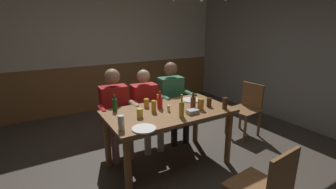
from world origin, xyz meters
TOP-DOWN VIEW (x-y plane):
  - ground_plane at (0.00, 0.00)m, footprint 6.62×6.62m
  - back_wall_upper at (0.00, 2.72)m, footprint 5.52×0.12m
  - back_wall_wainscot at (0.00, 2.72)m, footprint 5.52×0.12m
  - side_wall_concrete at (2.82, 0.00)m, footprint 0.12×5.31m
  - dining_table at (0.00, -0.05)m, footprint 1.58×0.88m
  - person_0 at (-0.48, 0.62)m, footprint 0.53×0.53m
  - person_1 at (-0.00, 0.62)m, footprint 0.53×0.54m
  - person_2 at (0.47, 0.63)m, footprint 0.55×0.53m
  - chair_empty_near_right at (1.64, 0.11)m, footprint 0.48×0.48m
  - table_candle at (-0.02, -0.08)m, footprint 0.04×0.04m
  - condiment_caddy at (0.19, -0.30)m, footprint 0.14×0.10m
  - plate_0 at (0.48, 0.15)m, footprint 0.26×0.26m
  - plate_1 at (-0.52, -0.41)m, footprint 0.25×0.25m
  - bottle_0 at (-0.05, 0.09)m, footprint 0.07×0.07m
  - bottle_1 at (0.01, -0.32)m, footprint 0.06×0.06m
  - bottle_2 at (0.30, -0.15)m, footprint 0.07×0.07m
  - bottle_3 at (-0.59, 0.28)m, footprint 0.06×0.06m
  - pint_glass_0 at (-0.00, 0.22)m, footprint 0.06×0.06m
  - pint_glass_1 at (-0.41, -0.08)m, footprint 0.07×0.07m
  - pint_glass_2 at (0.36, -0.23)m, footprint 0.08×0.08m
  - pint_glass_3 at (0.53, -0.19)m, footprint 0.07×0.07m
  - pint_glass_4 at (-0.19, 0.21)m, footprint 0.07×0.07m
  - pint_glass_5 at (-0.72, -0.30)m, footprint 0.07×0.07m
  - pint_glass_6 at (-0.19, 0.00)m, footprint 0.06×0.06m
  - pint_glass_7 at (0.65, -0.36)m, footprint 0.06×0.06m

SIDE VIEW (x-z plane):
  - ground_plane at x=0.00m, z-range 0.00..0.00m
  - chair_empty_near_right at x=1.64m, z-range 0.04..0.92m
  - back_wall_wainscot at x=0.00m, z-range 0.00..1.00m
  - person_1 at x=0.00m, z-range 0.06..1.24m
  - dining_table at x=0.00m, z-range 0.27..1.05m
  - person_0 at x=-0.48m, z-range 0.06..1.30m
  - person_2 at x=0.47m, z-range 0.06..1.32m
  - plate_0 at x=0.48m, z-range 0.78..0.79m
  - plate_1 at x=-0.52m, z-range 0.78..0.79m
  - condiment_caddy at x=0.19m, z-range 0.78..0.83m
  - table_candle at x=-0.02m, z-range 0.78..0.86m
  - pint_glass_1 at x=-0.41m, z-range 0.78..0.89m
  - pint_glass_4 at x=-0.19m, z-range 0.78..0.89m
  - pint_glass_3 at x=0.53m, z-range 0.78..0.90m
  - pint_glass_0 at x=0.00m, z-range 0.78..0.92m
  - pint_glass_2 at x=0.36m, z-range 0.78..0.92m
  - pint_glass_6 at x=-0.19m, z-range 0.78..0.92m
  - pint_glass_7 at x=0.65m, z-range 0.78..0.93m
  - pint_glass_5 at x=-0.72m, z-range 0.78..0.94m
  - bottle_3 at x=-0.59m, z-range 0.76..0.97m
  - bottle_2 at x=0.30m, z-range 0.76..0.97m
  - bottle_0 at x=-0.05m, z-range 0.75..0.98m
  - bottle_1 at x=0.01m, z-range 0.74..1.02m
  - side_wall_concrete at x=2.82m, z-range 0.00..2.47m
  - back_wall_upper at x=0.00m, z-range 1.00..2.47m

